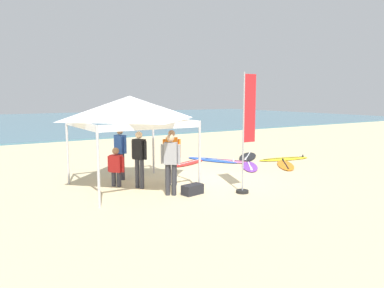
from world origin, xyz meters
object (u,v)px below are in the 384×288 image
at_px(surfboard_orange, 285,165).
at_px(surfboard_black, 248,157).
at_px(person_black, 139,156).
at_px(gear_bag_near_tent, 193,189).
at_px(person_red, 116,165).
at_px(surfboard_pink, 227,161).
at_px(surfboard_yellow, 284,159).
at_px(person_grey, 171,160).
at_px(surfboard_blue, 213,160).
at_px(person_blue, 120,150).
at_px(surfboard_purple, 250,166).
at_px(banner_flag, 246,138).
at_px(canopy_tent, 130,108).
at_px(person_orange, 172,153).
at_px(surfboard_red, 189,163).

height_order(surfboard_orange, surfboard_black, same).
height_order(person_black, gear_bag_near_tent, person_black).
xyz_separation_m(surfboard_black, gear_bag_near_tent, (-5.44, -3.94, 0.10)).
bearing_deg(person_red, surfboard_pink, 16.12).
bearing_deg(person_red, person_black, -48.47).
distance_m(surfboard_yellow, person_grey, 7.43).
bearing_deg(person_black, person_red, 131.53).
distance_m(surfboard_blue, person_black, 5.38).
bearing_deg(person_blue, surfboard_yellow, -1.31).
relative_size(surfboard_orange, surfboard_pink, 0.93).
distance_m(surfboard_yellow, surfboard_purple, 2.45).
height_order(surfboard_pink, banner_flag, banner_flag).
xyz_separation_m(canopy_tent, surfboard_black, (6.57, 2.29, -2.35)).
bearing_deg(person_orange, person_blue, 124.21).
bearing_deg(person_orange, surfboard_pink, 30.47).
bearing_deg(surfboard_blue, person_black, -149.87).
height_order(surfboard_yellow, banner_flag, banner_flag).
xyz_separation_m(canopy_tent, surfboard_red, (3.54, 2.39, -2.35)).
height_order(person_black, person_blue, same).
bearing_deg(banner_flag, surfboard_black, 48.54).
distance_m(person_black, gear_bag_near_tent, 1.93).
bearing_deg(person_black, canopy_tent, 128.21).
bearing_deg(person_red, gear_bag_near_tent, -53.83).
bearing_deg(person_grey, surfboard_pink, 36.35).
distance_m(surfboard_blue, person_blue, 4.89).
xyz_separation_m(canopy_tent, person_grey, (0.58, -1.41, -1.40)).
xyz_separation_m(surfboard_black, surfboard_pink, (-1.44, -0.35, 0.00)).
xyz_separation_m(person_grey, person_red, (-0.92, 1.77, -0.33)).
bearing_deg(surfboard_red, surfboard_orange, -39.23).
relative_size(person_orange, person_red, 1.43).
height_order(person_orange, person_red, person_orange).
xyz_separation_m(person_blue, banner_flag, (2.40, -3.47, 0.59)).
bearing_deg(banner_flag, person_blue, 124.72).
xyz_separation_m(person_orange, person_red, (-1.53, 0.74, -0.33)).
bearing_deg(person_orange, person_grey, -120.71).
distance_m(surfboard_purple, person_red, 5.51).
bearing_deg(surfboard_pink, person_blue, -171.37).
height_order(surfboard_pink, surfboard_red, same).
relative_size(surfboard_orange, person_grey, 1.23).
xyz_separation_m(surfboard_purple, person_black, (-4.96, -0.72, 0.95)).
distance_m(surfboard_orange, banner_flag, 4.82).
bearing_deg(person_blue, person_grey, -80.22).
relative_size(canopy_tent, person_blue, 1.81).
distance_m(surfboard_black, surfboard_purple, 2.29).
bearing_deg(canopy_tent, person_grey, -67.78).
bearing_deg(surfboard_black, person_black, -158.62).
height_order(surfboard_orange, person_blue, person_blue).
bearing_deg(surfboard_black, person_red, -164.42).
xyz_separation_m(surfboard_black, person_grey, (-6.00, -3.70, 0.95)).
xyz_separation_m(surfboard_yellow, person_blue, (-7.40, 0.17, 0.95)).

